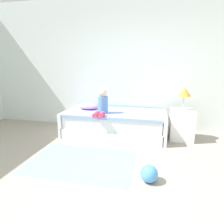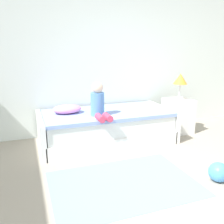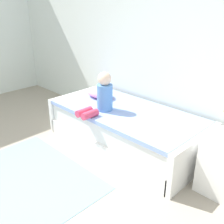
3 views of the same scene
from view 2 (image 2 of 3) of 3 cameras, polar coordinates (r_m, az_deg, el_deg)
ground_plane at (r=2.58m, az=20.90°, el=-20.80°), size 9.20×9.20×0.00m
wall_rear at (r=4.40m, az=-0.30°, el=14.39°), size 7.20×0.10×2.90m
bed at (r=3.93m, az=-1.24°, el=-3.44°), size 2.11×1.00×0.50m
nightstand at (r=4.52m, az=15.12°, el=-0.84°), size 0.44×0.44×0.60m
table_lamp at (r=4.41m, az=15.66°, el=7.17°), size 0.24×0.24×0.45m
child_figure at (r=3.54m, az=-3.18°, el=2.23°), size 0.20×0.51×0.50m
pillow at (r=3.80m, az=-10.45°, el=0.68°), size 0.44×0.30×0.13m
toy_ball at (r=3.07m, az=23.62°, el=-12.72°), size 0.22×0.22×0.22m
area_rug at (r=2.84m, az=2.72°, el=-16.27°), size 1.60×1.10×0.01m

